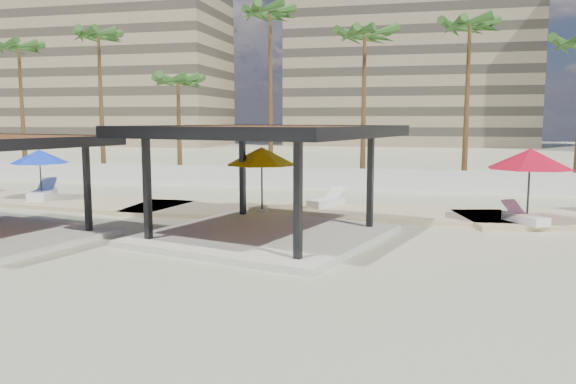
% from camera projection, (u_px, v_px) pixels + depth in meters
% --- Properties ---
extents(ground, '(200.00, 200.00, 0.00)m').
position_uv_depth(ground, '(205.00, 247.00, 17.59)').
color(ground, '#C9B785').
rests_on(ground, ground).
extents(promenade, '(44.45, 7.97, 0.24)m').
position_uv_depth(promenade, '(314.00, 210.00, 24.51)').
color(promenade, '#C6B284').
rests_on(promenade, ground).
extents(boundary_wall, '(56.00, 0.30, 1.20)m').
position_uv_depth(boundary_wall, '(307.00, 178.00, 32.94)').
color(boundary_wall, silver).
rests_on(boundary_wall, ground).
extents(building_west, '(34.00, 16.00, 32.40)m').
position_uv_depth(building_west, '(118.00, 51.00, 90.99)').
color(building_west, '#937F60').
rests_on(building_west, ground).
extents(building_mid, '(38.00, 16.00, 30.40)m').
position_uv_depth(building_mid, '(409.00, 56.00, 90.10)').
color(building_mid, '#847259').
rests_on(building_mid, ground).
extents(pavilion_central, '(9.19, 9.19, 3.78)m').
position_uv_depth(pavilion_central, '(265.00, 172.00, 18.62)').
color(pavilion_central, beige).
rests_on(pavilion_central, ground).
extents(umbrella_a, '(3.10, 3.10, 2.39)m').
position_uv_depth(umbrella_a, '(39.00, 157.00, 26.83)').
color(umbrella_a, beige).
rests_on(umbrella_a, promenade).
extents(umbrella_b, '(3.12, 3.12, 2.70)m').
position_uv_depth(umbrella_b, '(262.00, 156.00, 22.93)').
color(umbrella_b, beige).
rests_on(umbrella_b, promenade).
extents(umbrella_c, '(4.05, 4.05, 2.75)m').
position_uv_depth(umbrella_c, '(530.00, 159.00, 20.62)').
color(umbrella_c, beige).
rests_on(umbrella_c, promenade).
extents(lounger_a, '(1.59, 2.56, 0.92)m').
position_uv_depth(lounger_a, '(43.00, 194.00, 27.34)').
color(lounger_a, white).
rests_on(lounger_a, promenade).
extents(lounger_b, '(1.51, 2.18, 0.79)m').
position_uv_depth(lounger_b, '(326.00, 202.00, 24.84)').
color(lounger_b, white).
rests_on(lounger_b, promenade).
extents(lounger_c, '(1.56, 2.03, 0.75)m').
position_uv_depth(lounger_c, '(525.00, 218.00, 20.78)').
color(lounger_c, white).
rests_on(lounger_c, promenade).
extents(palm_a, '(3.00, 3.00, 9.90)m').
position_uv_depth(palm_a, '(19.00, 52.00, 39.01)').
color(palm_a, brown).
rests_on(palm_a, ground).
extents(palm_b, '(3.00, 3.00, 10.53)m').
position_uv_depth(palm_b, '(99.00, 41.00, 37.93)').
color(palm_b, brown).
rests_on(palm_b, ground).
extents(palm_c, '(3.00, 3.00, 7.36)m').
position_uv_depth(palm_c, '(178.00, 84.00, 36.34)').
color(palm_c, brown).
rests_on(palm_c, ground).
extents(palm_d, '(3.00, 3.00, 11.53)m').
position_uv_depth(palm_d, '(270.00, 20.00, 35.23)').
color(palm_d, brown).
rests_on(palm_d, ground).
extents(palm_e, '(3.00, 3.00, 9.92)m').
position_uv_depth(palm_e, '(365.00, 40.00, 33.54)').
color(palm_e, brown).
rests_on(palm_e, ground).
extents(palm_f, '(3.00, 3.00, 10.25)m').
position_uv_depth(palm_f, '(470.00, 32.00, 32.30)').
color(palm_f, brown).
rests_on(palm_f, ground).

